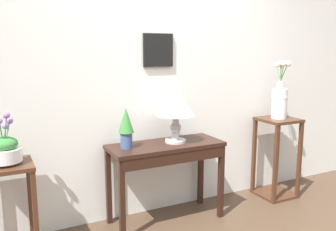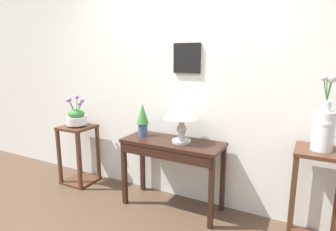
# 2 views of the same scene
# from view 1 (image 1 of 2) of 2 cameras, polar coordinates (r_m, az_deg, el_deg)

# --- Properties ---
(back_wall_with_art) EXTENTS (9.00, 0.13, 2.80)m
(back_wall_with_art) POSITION_cam_1_polar(r_m,az_deg,el_deg) (3.47, -2.21, 7.40)
(back_wall_with_art) COLOR silver
(back_wall_with_art) RESTS_ON ground
(console_table) EXTENTS (1.04, 0.42, 0.74)m
(console_table) POSITION_cam_1_polar(r_m,az_deg,el_deg) (3.31, -0.18, -6.39)
(console_table) COLOR black
(console_table) RESTS_ON ground
(table_lamp) EXTENTS (0.36, 0.36, 0.47)m
(table_lamp) POSITION_cam_1_polar(r_m,az_deg,el_deg) (3.27, 1.20, 1.48)
(table_lamp) COLOR #B7B7BC
(table_lamp) RESTS_ON console_table
(potted_plant_on_console) EXTENTS (0.13, 0.13, 0.35)m
(potted_plant_on_console) POSITION_cam_1_polar(r_m,az_deg,el_deg) (3.12, -6.58, -1.61)
(potted_plant_on_console) COLOR #3D5684
(potted_plant_on_console) RESTS_ON console_table
(pedestal_stand_left) EXTENTS (0.38, 0.38, 0.74)m
(pedestal_stand_left) POSITION_cam_1_polar(r_m,az_deg,el_deg) (3.09, -23.55, -13.54)
(pedestal_stand_left) COLOR #472819
(pedestal_stand_left) RESTS_ON ground
(planter_bowl_wide_left) EXTENTS (0.24, 0.24, 0.39)m
(planter_bowl_wide_left) POSITION_cam_1_polar(r_m,az_deg,el_deg) (2.94, -24.22, -4.81)
(planter_bowl_wide_left) COLOR silver
(planter_bowl_wide_left) RESTS_ON pedestal_stand_left
(pedestal_stand_right) EXTENTS (0.38, 0.38, 0.86)m
(pedestal_stand_right) POSITION_cam_1_polar(r_m,az_deg,el_deg) (4.12, 16.58, -6.30)
(pedestal_stand_right) COLOR #472819
(pedestal_stand_right) RESTS_ON ground
(flower_vase_tall_right) EXTENTS (0.17, 0.21, 0.61)m
(flower_vase_tall_right) POSITION_cam_1_polar(r_m,az_deg,el_deg) (3.98, 17.07, 2.60)
(flower_vase_tall_right) COLOR silver
(flower_vase_tall_right) RESTS_ON pedestal_stand_right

